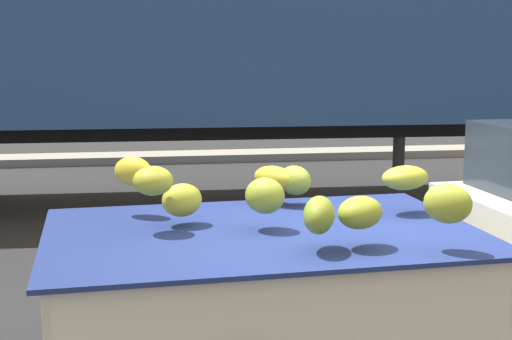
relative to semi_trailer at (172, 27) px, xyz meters
name	(u,v)px	position (x,y,z in m)	size (l,w,h in m)	color
curb_strip	(224,156)	(1.14, 3.98, -2.46)	(80.00, 0.80, 0.16)	gray
semi_trailer	(172,27)	(0.00, 0.00, 0.00)	(12.06, 2.87, 3.95)	navy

